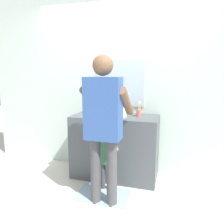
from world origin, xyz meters
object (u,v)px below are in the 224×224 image
object	(u,v)px
soap_bottle	(96,109)
adult_parent	(104,118)
toothbrush_cup	(139,112)
child_toddler	(106,155)

from	to	relation	value
soap_bottle	adult_parent	size ratio (longest dim) A/B	0.10
toothbrush_cup	adult_parent	world-z (taller)	adult_parent
toothbrush_cup	child_toddler	distance (m)	0.74
toothbrush_cup	adult_parent	distance (m)	0.79
toothbrush_cup	soap_bottle	bearing A→B (deg)	178.87
adult_parent	soap_bottle	bearing A→B (deg)	116.37
toothbrush_cup	adult_parent	bearing A→B (deg)	-109.72
toothbrush_cup	soap_bottle	world-z (taller)	toothbrush_cup
child_toddler	adult_parent	xyz separation A→B (m)	(0.06, -0.28, 0.53)
soap_bottle	child_toddler	distance (m)	0.75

